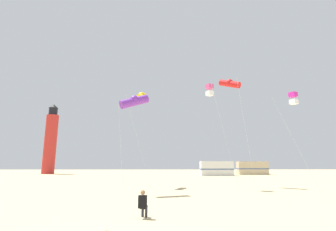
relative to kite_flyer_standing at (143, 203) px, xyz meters
The scene contains 9 objects.
kite_flyer_standing is the anchor object (origin of this frame).
kite_box_magenta 19.07m from the kite_flyer_standing, 40.58° to the left, with size 2.61×2.61×8.95m.
kite_tube_scarlet 20.15m from the kite_flyer_standing, 61.21° to the left, with size 3.34×3.27×11.76m.
kite_tube_gold 17.36m from the kite_flyer_standing, 95.57° to the left, with size 2.74×2.86×10.13m.
kite_box_rainbow 16.29m from the kite_flyer_standing, 66.23° to the left, with size 2.70×2.70×10.07m.
kite_tube_violet 11.13m from the kite_flyer_standing, 99.78° to the left, with size 2.66×2.30×8.03m.
lighthouse_distant 55.94m from the kite_flyer_standing, 117.97° to the left, with size 2.80×2.80×16.80m.
rv_van_white 40.82m from the kite_flyer_standing, 73.40° to the left, with size 6.45×2.38×2.80m.
rv_van_tan 48.22m from the kite_flyer_standing, 64.82° to the left, with size 6.48×2.46×2.80m.
Camera 1 is at (1.10, -6.52, 2.24)m, focal length 26.44 mm.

